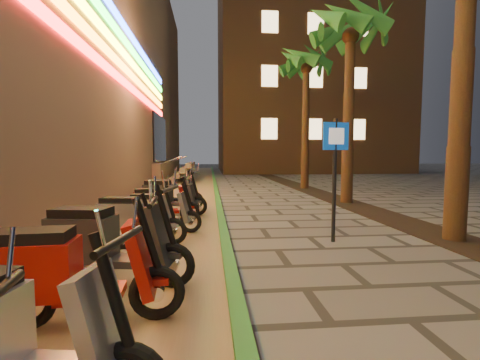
{
  "coord_description": "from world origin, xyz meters",
  "views": [
    {
      "loc": [
        -1.18,
        -3.78,
        1.66
      ],
      "look_at": [
        -0.61,
        2.24,
        1.2
      ],
      "focal_mm": 24.0,
      "sensor_mm": 36.0,
      "label": 1
    }
  ],
  "objects": [
    {
      "name": "scooter_3",
      "position": [
        -2.57,
        -0.65,
        0.55
      ],
      "size": [
        1.79,
        0.63,
        1.26
      ],
      "rotation": [
        0.0,
        0.0,
        0.08
      ],
      "color": "black",
      "rests_on": "ground"
    },
    {
      "name": "scooter_5",
      "position": [
        -2.8,
        1.24,
        0.47
      ],
      "size": [
        1.54,
        0.63,
        1.08
      ],
      "rotation": [
        0.0,
        0.0,
        0.15
      ],
      "color": "black",
      "rests_on": "ground"
    },
    {
      "name": "scooter_8",
      "position": [
        -2.44,
        4.12,
        0.49
      ],
      "size": [
        1.61,
        0.78,
        1.13
      ],
      "rotation": [
        0.0,
        0.0,
        0.25
      ],
      "color": "black",
      "rests_on": "ground"
    },
    {
      "name": "scooter_4",
      "position": [
        -2.52,
        0.35,
        0.57
      ],
      "size": [
        1.86,
        0.79,
        1.3
      ],
      "rotation": [
        0.0,
        0.0,
        -0.17
      ],
      "color": "black",
      "rests_on": "ground"
    },
    {
      "name": "parking_strip",
      "position": [
        -2.6,
        10.0,
        0.01
      ],
      "size": [
        3.4,
        60.0,
        0.01
      ],
      "primitive_type": "cube",
      "color": "#8C7251",
      "rests_on": "ground"
    },
    {
      "name": "scooter_6",
      "position": [
        -2.63,
        2.29,
        0.5
      ],
      "size": [
        1.65,
        0.67,
        1.16
      ],
      "rotation": [
        0.0,
        0.0,
        -0.14
      ],
      "color": "black",
      "rests_on": "ground"
    },
    {
      "name": "apartment_block",
      "position": [
        9.0,
        32.0,
        12.5
      ],
      "size": [
        18.0,
        16.06,
        25.0
      ],
      "color": "brown",
      "rests_on": "ground"
    },
    {
      "name": "scooter_10",
      "position": [
        -2.47,
        6.17,
        0.53
      ],
      "size": [
        1.72,
        0.6,
        1.21
      ],
      "rotation": [
        0.0,
        0.0,
        0.03
      ],
      "color": "black",
      "rests_on": "ground"
    },
    {
      "name": "palm_d",
      "position": [
        3.6,
        12.0,
        5.94
      ],
      "size": [
        2.97,
        3.02,
        7.16
      ],
      "color": "#472D19",
      "rests_on": "ground"
    },
    {
      "name": "ground",
      "position": [
        0.0,
        0.0,
        0.0
      ],
      "size": [
        120.0,
        120.0,
        0.0
      ],
      "primitive_type": "plane",
      "color": "#474442",
      "rests_on": "ground"
    },
    {
      "name": "pedestrian_sign",
      "position": [
        1.19,
        2.11,
        1.53
      ],
      "size": [
        0.52,
        0.11,
        2.36
      ],
      "rotation": [
        0.0,
        0.0,
        0.13
      ],
      "color": "black",
      "rests_on": "ground"
    },
    {
      "name": "scooter_7",
      "position": [
        -2.32,
        3.2,
        0.47
      ],
      "size": [
        1.55,
        0.62,
        1.09
      ],
      "rotation": [
        0.0,
        0.0,
        -0.14
      ],
      "color": "black",
      "rests_on": "ground"
    },
    {
      "name": "palm_c",
      "position": [
        3.6,
        7.0,
        5.73
      ],
      "size": [
        2.97,
        3.02,
        6.91
      ],
      "color": "#472D19",
      "rests_on": "ground"
    },
    {
      "name": "scooter_9",
      "position": [
        -2.36,
        5.24,
        0.55
      ],
      "size": [
        1.79,
        0.82,
        1.26
      ],
      "rotation": [
        0.0,
        0.0,
        -0.21
      ],
      "color": "black",
      "rests_on": "ground"
    },
    {
      "name": "planting_strip",
      "position": [
        3.6,
        5.0,
        0.01
      ],
      "size": [
        1.2,
        40.0,
        0.02
      ],
      "primitive_type": "cube",
      "color": "black",
      "rests_on": "ground"
    },
    {
      "name": "green_curb",
      "position": [
        -0.9,
        10.0,
        0.05
      ],
      "size": [
        0.18,
        60.0,
        0.1
      ],
      "primitive_type": "cube",
      "color": "#2B712A",
      "rests_on": "ground"
    }
  ]
}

